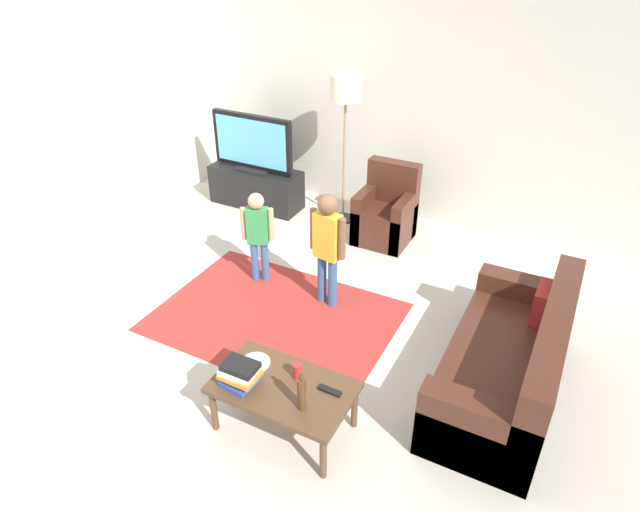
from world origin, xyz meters
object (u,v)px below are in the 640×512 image
book_stack (240,373)px  soda_can (298,371)px  couch (513,367)px  coffee_table (283,390)px  child_center (328,241)px  tv_stand (256,187)px  plate (255,363)px  bottle (302,393)px  tv (252,143)px  armchair (386,215)px  tv_remote (330,391)px  child_near_tv (258,230)px  floor_lamp (346,96)px

book_stack → soda_can: book_stack is taller
couch → coffee_table: 1.78m
child_center → coffee_table: (0.43, -1.54, -0.33)m
coffee_table → tv_stand: bearing=126.3°
couch → coffee_table: (-1.40, -1.11, 0.08)m
plate → couch: bearing=30.7°
bottle → tv_stand: bearing=127.8°
tv_stand → tv: (-0.00, -0.02, 0.60)m
tv → book_stack: tv is taller
child_center → coffee_table: child_center is taller
armchair → book_stack: (0.13, -3.12, 0.21)m
couch → tv_stand: bearing=151.9°
book_stack → tv: bearing=121.8°
book_stack → tv_remote: size_ratio=1.62×
child_near_tv → tv_remote: bearing=-43.7°
floor_lamp → child_near_tv: bearing=-96.3°
couch → plate: (-1.70, -1.01, 0.14)m
couch → tv_remote: bearing=-137.0°
floor_lamp → book_stack: (0.77, -3.31, -1.03)m
tv_remote → child_center: bearing=118.9°
coffee_table → plate: plate is taller
child_near_tv → bottle: 2.24m
armchair → soda_can: armchair is taller
soda_can → plate: (-0.35, -0.02, -0.05)m
plate → book_stack: bearing=-85.2°
floor_lamp → book_stack: bearing=-76.9°
floor_lamp → coffee_table: 3.56m
child_near_tv → book_stack: child_near_tv is taller
floor_lamp → soda_can: floor_lamp is taller
floor_lamp → book_stack: size_ratio=6.48×
couch → child_center: (-1.83, 0.43, 0.41)m
tv_stand → couch: size_ratio=0.67×
bottle → tv_remote: (0.10, 0.22, -0.13)m
armchair → plate: armchair is taller
floor_lamp → tv_remote: bearing=-66.0°
tv_stand → soda_can: bearing=-52.0°
floor_lamp → plate: (0.75, -3.09, -1.12)m
floor_lamp → bottle: 3.68m
tv_remote → soda_can: (-0.27, 0.02, 0.05)m
child_near_tv → coffee_table: child_near_tv is taller
book_stack → bottle: size_ratio=0.86×
armchair → tv_remote: size_ratio=5.29×
coffee_table → tv_remote: 0.34m
child_near_tv → plate: (0.93, -1.48, -0.17)m
coffee_table → tv: bearing=126.4°
coffee_table → bottle: 0.31m
tv_stand → bottle: size_ratio=3.76×
armchair → bottle: armchair is taller
soda_can → coffee_table: bearing=-112.6°
child_near_tv → soda_can: 1.95m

